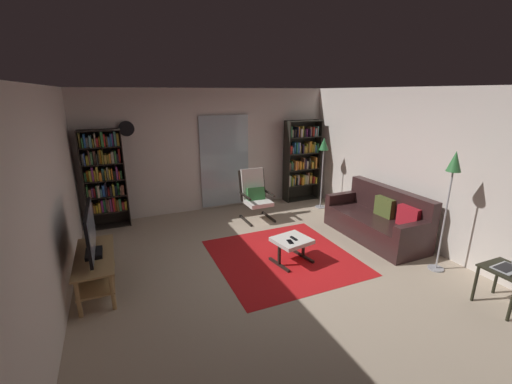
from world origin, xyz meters
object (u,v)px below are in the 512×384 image
floor_lamp_by_sofa (452,175)px  bookshelf_near_tv (105,176)px  tv_stand (96,267)px  wall_clock (126,129)px  cell_phone (290,242)px  side_table (507,277)px  ottoman (292,243)px  bookshelf_near_sofa (301,159)px  television (91,233)px  floor_lamp_by_shelf (324,151)px  lounge_armchair (255,193)px  tv_remote (294,238)px  leather_sofa (378,221)px

floor_lamp_by_sofa → bookshelf_near_tv: bearing=139.8°
tv_stand → floor_lamp_by_sofa: (4.57, -1.45, 1.11)m
wall_clock → cell_phone: bearing=-55.9°
side_table → ottoman: bearing=132.2°
bookshelf_near_tv → bookshelf_near_sofa: (4.27, 0.00, 0.00)m
wall_clock → ottoman: bearing=-54.0°
tv_stand → cell_phone: size_ratio=8.80×
television → cell_phone: size_ratio=7.35×
floor_lamp_by_shelf → side_table: (-0.04, -3.92, -0.90)m
tv_stand → bookshelf_near_tv: (0.17, 2.27, 0.68)m
floor_lamp_by_sofa → floor_lamp_by_shelf: 2.99m
lounge_armchair → floor_lamp_by_shelf: floor_lamp_by_shelf is taller
television → tv_remote: (2.73, -0.41, -0.41)m
television → leather_sofa: (4.56, -0.23, -0.48)m
floor_lamp_by_sofa → tv_remote: bearing=150.5°
leather_sofa → ottoman: 1.86m
side_table → wall_clock: 6.34m
side_table → wall_clock: bearing=128.7°
bookshelf_near_sofa → ottoman: bearing=-123.1°
bookshelf_near_tv → ottoman: 3.74m
ottoman → floor_lamp_by_shelf: (1.84, 1.94, 0.98)m
bookshelf_near_sofa → lounge_armchair: bearing=-154.1°
leather_sofa → side_table: 2.16m
leather_sofa → wall_clock: bearing=145.8°
leather_sofa → cell_phone: leather_sofa is taller
bookshelf_near_sofa → cell_phone: bookshelf_near_sofa is taller
bookshelf_near_tv → ottoman: bookshelf_near_tv is taller
leather_sofa → cell_phone: (-1.93, -0.26, 0.07)m
leather_sofa → bookshelf_near_tv: bearing=150.5°
floor_lamp_by_shelf → wall_clock: (-3.90, 0.89, 0.56)m
television → cell_phone: bearing=-10.5°
bookshelf_near_sofa → floor_lamp_by_sofa: 3.74m
television → bookshelf_near_sofa: size_ratio=0.54×
television → bookshelf_near_sofa: 4.99m
television → cell_phone: 2.70m
tv_stand → ottoman: tv_stand is taller
lounge_armchair → side_table: (1.58, -3.91, -0.14)m
tv_stand → side_table: size_ratio=2.45×
wall_clock → side_table: bearing=-51.3°
tv_stand → wall_clock: wall_clock is taller
bookshelf_near_tv → cell_phone: size_ratio=13.37×
bookshelf_near_sofa → wall_clock: size_ratio=6.55×
tv_remote → wall_clock: 3.81m
bookshelf_near_sofa → leather_sofa: bearing=-87.3°
bookshelf_near_tv → bookshelf_near_sofa: 4.27m
bookshelf_near_tv → lounge_armchair: bearing=-14.9°
leather_sofa → side_table: bearing=-91.3°
lounge_armchair → bookshelf_near_sofa: bearing=25.9°
ottoman → floor_lamp_by_sofa: floor_lamp_by_sofa is taller
cell_phone → floor_lamp_by_shelf: bearing=55.4°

